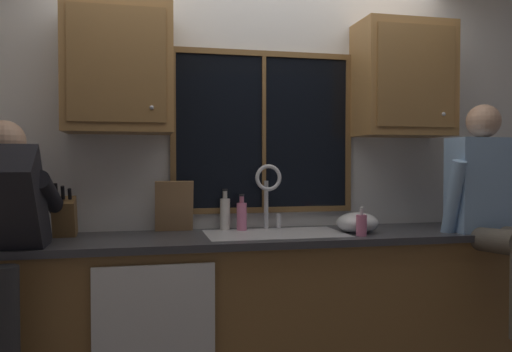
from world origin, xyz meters
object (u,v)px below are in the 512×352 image
bottle_green_glass (242,216)px  bottle_tall_clear (225,213)px  person_sitting_on_counter (494,202)px  soap_dispenser (361,225)px  knife_block (65,218)px  cutting_board (174,206)px  mixing_bowl (357,223)px

bottle_green_glass → bottle_tall_clear: bearing=149.6°
person_sitting_on_counter → soap_dispenser: size_ratio=7.55×
knife_block → soap_dispenser: 1.65m
knife_block → cutting_board: size_ratio=1.04×
person_sitting_on_counter → bottle_tall_clear: (-1.50, 0.50, -0.08)m
knife_block → soap_dispenser: bearing=-10.9°
cutting_board → bottle_tall_clear: size_ratio=1.23×
bottle_tall_clear → mixing_bowl: bearing=-20.1°
knife_block → cutting_board: 0.62m
knife_block → bottle_green_glass: 1.01m
cutting_board → mixing_bowl: bearing=-14.0°
mixing_bowl → soap_dispenser: bearing=-105.5°
bottle_green_glass → cutting_board: bearing=173.8°
mixing_bowl → bottle_green_glass: bearing=161.5°
cutting_board → soap_dispenser: cutting_board is taller
soap_dispenser → bottle_tall_clear: bottle_tall_clear is taller
person_sitting_on_counter → bottle_green_glass: (-1.40, 0.44, -0.09)m
bottle_tall_clear → cutting_board: bearing=-177.9°
person_sitting_on_counter → knife_block: person_sitting_on_counter is taller
mixing_bowl → soap_dispenser: size_ratio=1.48×
person_sitting_on_counter → cutting_board: (-1.81, 0.49, -0.03)m
soap_dispenser → bottle_green_glass: bottle_green_glass is taller
mixing_bowl → bottle_green_glass: size_ratio=1.12×
knife_block → soap_dispenser: (1.62, -0.31, -0.04)m
person_sitting_on_counter → soap_dispenser: person_sitting_on_counter is taller
knife_block → cutting_board: same height
knife_block → bottle_tall_clear: (0.92, 0.11, -0.01)m
mixing_bowl → bottle_tall_clear: bearing=159.9°
soap_dispenser → person_sitting_on_counter: bearing=-5.5°
knife_block → bottle_green_glass: (1.01, 0.06, -0.02)m
person_sitting_on_counter → knife_block: (-2.41, 0.39, -0.08)m
cutting_board → mixing_bowl: size_ratio=1.25×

